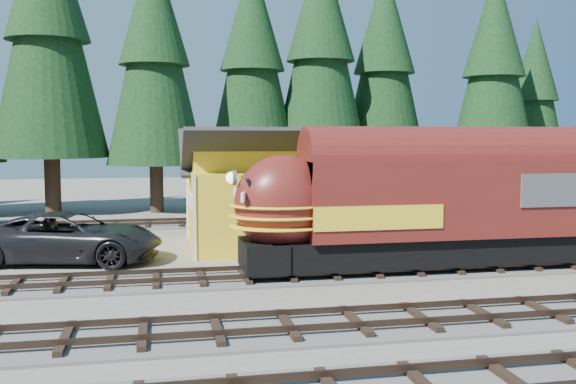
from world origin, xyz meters
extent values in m
plane|color=#6B665B|center=(0.00, 0.00, 0.00)|extent=(120.00, 120.00, 0.00)
cube|color=#4C4947|center=(-10.00, 18.00, 0.04)|extent=(32.00, 3.20, 0.08)
cube|color=#38281E|center=(-10.00, 17.28, 0.25)|extent=(32.00, 0.08, 0.16)
cube|color=#38281E|center=(-10.00, 18.72, 0.25)|extent=(32.00, 0.08, 0.16)
cube|color=yellow|center=(0.00, 10.50, 1.70)|extent=(12.00, 6.00, 3.40)
cube|color=yellow|center=(0.00, 10.50, 4.12)|extent=(11.88, 3.30, 1.44)
cube|color=white|center=(-6.04, 9.50, 2.20)|extent=(0.06, 2.40, 0.60)
cone|color=black|center=(-13.96, 25.05, 11.72)|extent=(7.15, 7.15, 16.29)
cone|color=black|center=(-7.50, 24.48, 10.17)|extent=(6.21, 6.21, 14.13)
cone|color=black|center=(-0.82, 27.20, 10.23)|extent=(6.24, 6.24, 14.22)
cone|color=black|center=(4.05, 27.09, 11.03)|extent=(6.73, 6.73, 15.33)
cone|color=black|center=(9.28, 28.40, 10.35)|extent=(6.32, 6.32, 14.39)
cone|color=black|center=(15.76, 24.01, 9.78)|extent=(5.97, 5.97, 13.60)
cone|color=black|center=(21.82, 28.50, 8.32)|extent=(5.08, 5.08, 11.57)
cube|color=black|center=(2.78, 4.00, 0.83)|extent=(12.97, 2.32, 1.00)
cube|color=maroon|center=(3.51, 4.00, 2.70)|extent=(11.83, 2.73, 2.73)
ellipsoid|color=maroon|center=(-3.13, 4.00, 2.61)|extent=(3.46, 2.68, 3.37)
cube|color=#38383A|center=(6.88, 4.00, 3.02)|extent=(3.64, 2.79, 1.18)
sphere|color=white|center=(-4.93, 4.00, 3.52)|extent=(0.40, 0.40, 0.40)
imported|color=black|center=(-10.79, 8.30, 0.98)|extent=(7.57, 4.62, 1.96)
camera|label=1|loc=(-7.35, -17.63, 4.92)|focal=40.00mm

